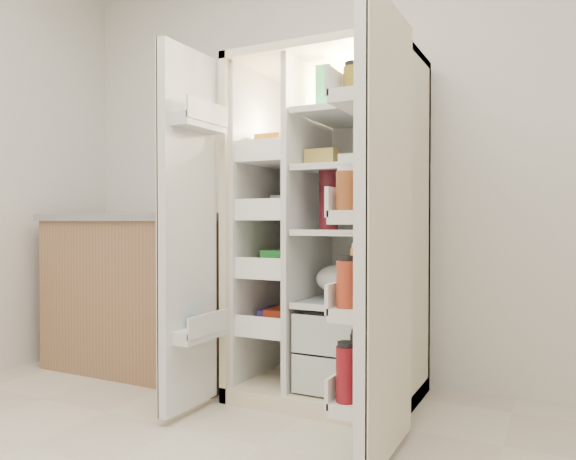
% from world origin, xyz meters
% --- Properties ---
extents(wall_back, '(4.00, 0.02, 2.70)m').
position_xyz_m(wall_back, '(0.00, 2.00, 1.35)').
color(wall_back, silver).
rests_on(wall_back, floor).
extents(refrigerator, '(0.92, 0.70, 1.80)m').
position_xyz_m(refrigerator, '(0.01, 1.65, 0.74)').
color(refrigerator, beige).
rests_on(refrigerator, floor).
extents(freezer_door, '(0.15, 0.40, 1.72)m').
position_xyz_m(freezer_door, '(-0.51, 1.05, 0.89)').
color(freezer_door, silver).
rests_on(freezer_door, floor).
extents(fridge_door, '(0.17, 0.58, 1.72)m').
position_xyz_m(fridge_door, '(0.48, 0.96, 0.87)').
color(fridge_door, silver).
rests_on(fridge_door, floor).
extents(kitchen_counter, '(1.35, 0.72, 0.98)m').
position_xyz_m(kitchen_counter, '(-1.20, 1.62, 0.49)').
color(kitchen_counter, olive).
rests_on(kitchen_counter, floor).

